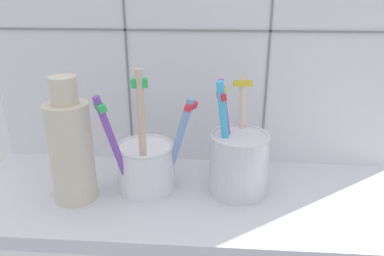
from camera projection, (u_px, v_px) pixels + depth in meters
The scene contains 5 objects.
counter_slab at pixel (191, 200), 53.04cm from camera, with size 64.00×22.00×2.00cm, color silver.
tile_wall_back at pixel (197, 33), 56.31cm from camera, with size 64.00×2.20×45.00cm.
toothbrush_cup_left at pixel (146, 163), 52.74cm from camera, with size 12.79×9.50×18.26cm.
toothbrush_cup_right at pixel (238, 160), 51.84cm from camera, with size 8.13×8.95×16.22cm.
ceramic_vase at pixel (71, 148), 49.35cm from camera, with size 5.75×5.75×16.98cm.
Camera 1 is at (3.50, -45.50, 29.90)cm, focal length 35.24 mm.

